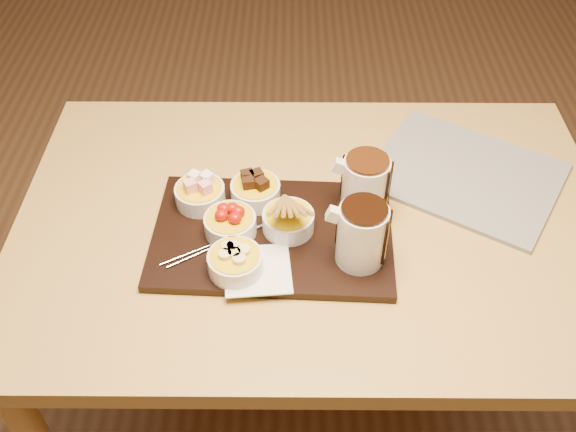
{
  "coord_description": "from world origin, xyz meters",
  "views": [
    {
      "loc": [
        -0.05,
        -0.91,
        1.66
      ],
      "look_at": [
        -0.05,
        -0.06,
        0.81
      ],
      "focal_mm": 40.0,
      "sensor_mm": 36.0,
      "label": 1
    }
  ],
  "objects_px": {
    "pitcher_milk_chocolate": "(365,187)",
    "serving_board": "(273,235)",
    "newspaper": "(465,174)",
    "bowl_strawberries": "(230,225)",
    "pitcher_dark_chocolate": "(362,235)",
    "dining_table": "(313,250)"
  },
  "relations": [
    {
      "from": "newspaper",
      "to": "serving_board",
      "type": "bearing_deg",
      "value": -124.1
    },
    {
      "from": "pitcher_dark_chocolate",
      "to": "newspaper",
      "type": "xyz_separation_m",
      "value": [
        0.25,
        0.25,
        -0.07
      ]
    },
    {
      "from": "bowl_strawberries",
      "to": "newspaper",
      "type": "distance_m",
      "value": 0.52
    },
    {
      "from": "serving_board",
      "to": "pitcher_milk_chocolate",
      "type": "relative_size",
      "value": 3.74
    },
    {
      "from": "serving_board",
      "to": "newspaper",
      "type": "bearing_deg",
      "value": 26.96
    },
    {
      "from": "dining_table",
      "to": "pitcher_dark_chocolate",
      "type": "distance_m",
      "value": 0.23
    },
    {
      "from": "dining_table",
      "to": "newspaper",
      "type": "height_order",
      "value": "newspaper"
    },
    {
      "from": "dining_table",
      "to": "pitcher_milk_chocolate",
      "type": "xyz_separation_m",
      "value": [
        0.1,
        0.01,
        0.18
      ]
    },
    {
      "from": "newspaper",
      "to": "dining_table",
      "type": "bearing_deg",
      "value": -127.02
    },
    {
      "from": "serving_board",
      "to": "bowl_strawberries",
      "type": "bearing_deg",
      "value": -176.42
    },
    {
      "from": "serving_board",
      "to": "pitcher_dark_chocolate",
      "type": "bearing_deg",
      "value": -19.98
    },
    {
      "from": "dining_table",
      "to": "pitcher_dark_chocolate",
      "type": "height_order",
      "value": "pitcher_dark_chocolate"
    },
    {
      "from": "pitcher_milk_chocolate",
      "to": "serving_board",
      "type": "bearing_deg",
      "value": -158.2
    },
    {
      "from": "bowl_strawberries",
      "to": "pitcher_milk_chocolate",
      "type": "bearing_deg",
      "value": 13.77
    },
    {
      "from": "pitcher_milk_chocolate",
      "to": "newspaper",
      "type": "height_order",
      "value": "pitcher_milk_chocolate"
    },
    {
      "from": "pitcher_milk_chocolate",
      "to": "newspaper",
      "type": "xyz_separation_m",
      "value": [
        0.23,
        0.12,
        -0.07
      ]
    },
    {
      "from": "serving_board",
      "to": "pitcher_dark_chocolate",
      "type": "xyz_separation_m",
      "value": [
        0.16,
        -0.07,
        0.07
      ]
    },
    {
      "from": "bowl_strawberries",
      "to": "pitcher_milk_chocolate",
      "type": "height_order",
      "value": "pitcher_milk_chocolate"
    },
    {
      "from": "dining_table",
      "to": "pitcher_milk_chocolate",
      "type": "bearing_deg",
      "value": 3.08
    },
    {
      "from": "newspaper",
      "to": "pitcher_dark_chocolate",
      "type": "bearing_deg",
      "value": -102.79
    },
    {
      "from": "serving_board",
      "to": "dining_table",
      "type": "bearing_deg",
      "value": 37.28
    },
    {
      "from": "bowl_strawberries",
      "to": "pitcher_dark_chocolate",
      "type": "height_order",
      "value": "pitcher_dark_chocolate"
    }
  ]
}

